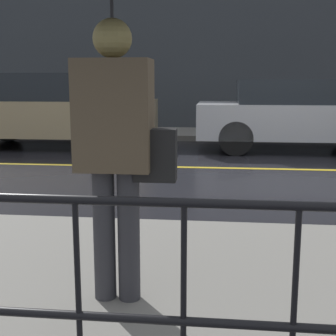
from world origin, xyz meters
The scene contains 7 objects.
ground_plane centered at (0.00, 0.00, 0.00)m, with size 80.00×80.00×0.00m, color black.
sidewalk_far centered at (0.00, 4.60, 0.07)m, with size 28.00×2.17×0.13m.
lane_marking centered at (0.00, 0.00, 0.00)m, with size 25.20×0.12×0.01m.
building_storefront centered at (0.00, 5.84, 2.59)m, with size 28.00×0.30×5.19m.
pedestrian centered at (-1.71, -5.17, 1.72)m, with size 0.97×0.97×2.04m.
car_tan centered at (-4.86, 2.22, 0.81)m, with size 4.50×1.90×1.61m.
car_silver centered at (0.43, 2.22, 0.76)m, with size 4.09×1.85×1.47m.
Camera 1 is at (-1.12, -7.78, 1.43)m, focal length 50.00 mm.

